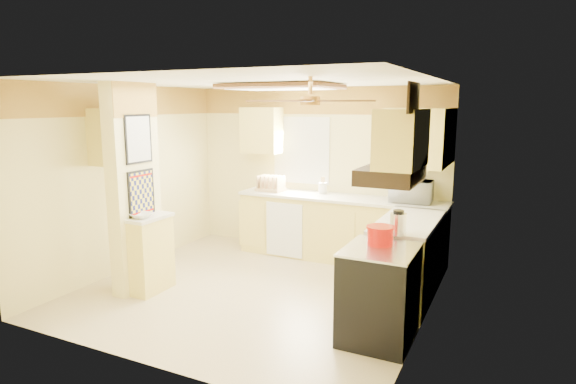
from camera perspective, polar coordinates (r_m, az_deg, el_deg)
The scene contains 34 objects.
floor at distance 6.02m, azimuth -3.79°, elevation -11.58°, with size 4.00×4.00×0.00m, color beige.
ceiling at distance 5.59m, azimuth -4.11°, elevation 12.91°, with size 4.00×4.00×0.00m, color white.
wall_back at distance 7.37m, azimuth 3.39°, elevation 2.56°, with size 4.00×4.00×0.00m, color #EFE192.
wall_front at distance 4.17m, azimuth -16.99°, elevation -3.96°, with size 4.00×4.00×0.00m, color #EFE192.
wall_left at distance 6.88m, azimuth -18.58°, elevation 1.48°, with size 3.80×3.80×0.00m, color #EFE192.
wall_right at distance 5.01m, azimuth 16.35°, elevation -1.56°, with size 3.80×3.80×0.00m, color #EFE192.
wallpaper_border at distance 7.28m, azimuth 3.42°, elevation 10.75°, with size 4.00×0.02×0.40m, color #F6C448.
partition_column at distance 6.04m, azimuth -17.78°, elevation 0.35°, with size 0.20×0.70×2.50m, color #EFE192.
partition_ledge at distance 6.08m, azimuth -15.85°, elevation -7.25°, with size 0.25×0.55×0.90m, color #FFEA6E.
ledge_top at distance 5.96m, azimuth -16.07°, elevation -2.93°, with size 0.28×0.58×0.04m, color silver.
lower_cabinets_back at distance 7.07m, azimuth 6.15°, elevation -4.43°, with size 3.00×0.60×0.90m, color #FFEA6E.
lower_cabinets_right at distance 5.84m, azimuth 14.02°, elevation -7.90°, with size 0.60×1.40×0.90m, color #FFEA6E.
countertop_back at distance 6.96m, azimuth 6.19°, elevation -0.70°, with size 3.04×0.64×0.04m, color silver.
countertop_right at distance 5.71m, azimuth 14.13°, elevation -3.40°, with size 0.64×1.44×0.04m, color silver.
dishwasher_panel at distance 7.08m, azimuth -0.45°, elevation -4.51°, with size 0.58×0.02×0.80m, color white.
window at distance 7.42m, azimuth 1.58°, elevation 4.96°, with size 0.92×0.02×1.02m.
upper_cab_back_left at distance 7.52m, azimuth -3.12°, elevation 7.31°, with size 0.60×0.35×0.70m, color #FFEA6E.
upper_cab_back_right at distance 6.70m, azimuth 15.29°, elevation 6.59°, with size 0.90×0.35×0.70m, color #FFEA6E.
upper_cab_right at distance 6.19m, azimuth 16.98°, elevation 6.22°, with size 0.35×1.00×0.70m, color #FFEA6E.
upper_cab_left_wall at distance 6.52m, azimuth -19.31°, elevation 6.28°, with size 0.35×0.75×0.70m, color #FFEA6E.
upper_cab_over_stove at distance 4.41m, azimuth 13.36°, elevation 6.19°, with size 0.35×0.76×0.52m, color #FFEA6E.
stove at distance 4.79m, azimuth 10.75°, elevation -11.77°, with size 0.68×0.77×0.92m.
range_hood at distance 4.47m, azimuth 12.12°, elevation 2.03°, with size 0.50×0.76×0.14m, color black.
poster_menu at distance 5.90m, azimuth -17.31°, elevation 6.02°, with size 0.02×0.42×0.57m.
poster_nashville at distance 5.98m, azimuth -16.98°, elevation -0.20°, with size 0.02×0.42×0.57m.
ceiling_light_panel at distance 5.99m, azimuth -0.82°, elevation 12.34°, with size 1.35×0.95×0.06m.
ceiling_fan at distance 4.51m, azimuth 2.66°, elevation 10.81°, with size 1.15×1.15×0.26m.
vent_grate at distance 4.03m, azimuth 14.65°, elevation 10.75°, with size 0.02×0.40×0.25m, color black.
microwave at distance 6.70m, azimuth 14.41°, elevation 0.09°, with size 0.55×0.37×0.30m, color white.
bowl at distance 5.87m, azimuth -16.96°, elevation -2.69°, with size 0.24×0.24×0.06m, color white.
dutch_oven at distance 4.73m, azimuth 10.88°, elevation -5.04°, with size 0.27×0.27×0.18m.
kettle at distance 5.02m, azimuth 12.93°, elevation -3.63°, with size 0.17×0.17×0.25m.
dish_rack at distance 7.37m, azimuth -2.07°, elevation 0.79°, with size 0.41×0.31×0.23m.
utensil_crock at distance 7.17m, azimuth 4.15°, elevation 0.49°, with size 0.12×0.12×0.25m.
Camera 1 is at (2.77, -4.85, 2.25)m, focal length 30.00 mm.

